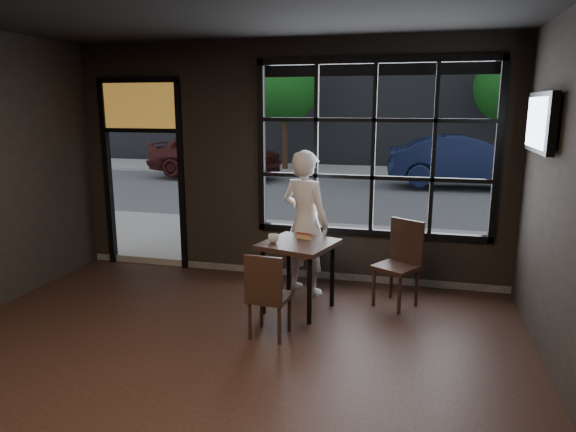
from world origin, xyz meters
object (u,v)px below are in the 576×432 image
(chair_near, at_px, (270,294))
(man, at_px, (305,223))
(cafe_table, at_px, (298,276))
(navy_car, at_px, (465,160))

(chair_near, distance_m, man, 1.43)
(cafe_table, xyz_separation_m, man, (-0.06, 0.60, 0.50))
(chair_near, relative_size, man, 0.50)
(cafe_table, xyz_separation_m, navy_car, (2.56, 9.90, 0.40))
(cafe_table, height_order, chair_near, chair_near)
(chair_near, bearing_deg, cafe_table, -95.30)
(chair_near, distance_m, navy_car, 10.99)
(man, xyz_separation_m, navy_car, (2.62, 9.30, -0.10))
(man, distance_m, navy_car, 9.66)
(cafe_table, height_order, man, man)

